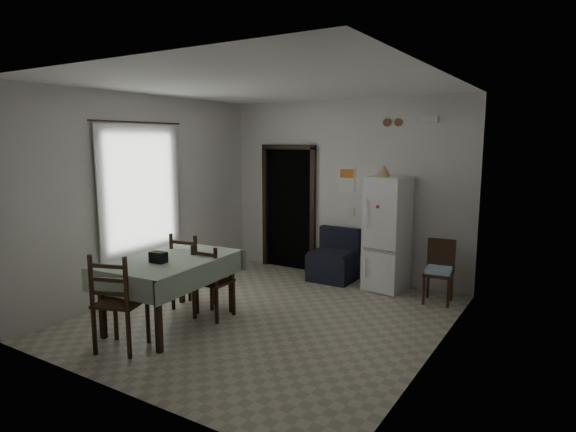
# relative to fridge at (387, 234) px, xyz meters

# --- Properties ---
(ground) EXTENTS (4.50, 4.50, 0.00)m
(ground) POSITION_rel_fridge_xyz_m (-0.87, -1.93, -0.86)
(ground) COLOR #A9A08A
(ground) RESTS_ON ground
(ceiling) EXTENTS (4.20, 4.50, 0.02)m
(ceiling) POSITION_rel_fridge_xyz_m (-0.87, -1.93, 2.04)
(ceiling) COLOR white
(ceiling) RESTS_ON ground
(wall_back) EXTENTS (4.20, 0.02, 2.90)m
(wall_back) POSITION_rel_fridge_xyz_m (-0.87, 0.32, 0.59)
(wall_back) COLOR silver
(wall_back) RESTS_ON ground
(wall_front) EXTENTS (4.20, 0.02, 2.90)m
(wall_front) POSITION_rel_fridge_xyz_m (-0.87, -4.18, 0.59)
(wall_front) COLOR silver
(wall_front) RESTS_ON ground
(wall_left) EXTENTS (0.02, 4.50, 2.90)m
(wall_left) POSITION_rel_fridge_xyz_m (-2.97, -1.93, 0.59)
(wall_left) COLOR silver
(wall_left) RESTS_ON ground
(wall_right) EXTENTS (0.02, 4.50, 2.90)m
(wall_right) POSITION_rel_fridge_xyz_m (1.23, -1.93, 0.59)
(wall_right) COLOR silver
(wall_right) RESTS_ON ground
(doorway) EXTENTS (1.06, 0.52, 2.22)m
(doorway) POSITION_rel_fridge_xyz_m (-1.92, 0.52, 0.20)
(doorway) COLOR black
(doorway) RESTS_ON ground
(window_recess) EXTENTS (0.10, 1.20, 1.60)m
(window_recess) POSITION_rel_fridge_xyz_m (-3.02, -2.13, 0.69)
(window_recess) COLOR silver
(window_recess) RESTS_ON ground
(curtain) EXTENTS (0.02, 1.45, 1.85)m
(curtain) POSITION_rel_fridge_xyz_m (-2.91, -2.13, 0.69)
(curtain) COLOR silver
(curtain) RESTS_ON ground
(curtain_rod) EXTENTS (0.02, 1.60, 0.02)m
(curtain_rod) POSITION_rel_fridge_xyz_m (-2.90, -2.13, 1.64)
(curtain_rod) COLOR black
(curtain_rod) RESTS_ON ground
(calendar) EXTENTS (0.28, 0.02, 0.40)m
(calendar) POSITION_rel_fridge_xyz_m (-0.82, 0.31, 0.76)
(calendar) COLOR white
(calendar) RESTS_ON ground
(calendar_image) EXTENTS (0.24, 0.01, 0.14)m
(calendar_image) POSITION_rel_fridge_xyz_m (-0.82, 0.30, 0.86)
(calendar_image) COLOR orange
(calendar_image) RESTS_ON ground
(light_switch) EXTENTS (0.08, 0.02, 0.12)m
(light_switch) POSITION_rel_fridge_xyz_m (-0.72, 0.31, 0.24)
(light_switch) COLOR beige
(light_switch) RESTS_ON ground
(vent_left) EXTENTS (0.12, 0.03, 0.12)m
(vent_left) POSITION_rel_fridge_xyz_m (-0.17, 0.30, 1.66)
(vent_left) COLOR brown
(vent_left) RESTS_ON ground
(vent_right) EXTENTS (0.12, 0.03, 0.12)m
(vent_right) POSITION_rel_fridge_xyz_m (0.01, 0.30, 1.66)
(vent_right) COLOR brown
(vent_right) RESTS_ON ground
(emergency_light) EXTENTS (0.25, 0.07, 0.09)m
(emergency_light) POSITION_rel_fridge_xyz_m (0.48, 0.28, 1.69)
(emergency_light) COLOR white
(emergency_light) RESTS_ON ground
(fridge) EXTENTS (0.63, 0.63, 1.72)m
(fridge) POSITION_rel_fridge_xyz_m (0.00, 0.00, 0.00)
(fridge) COLOR white
(fridge) RESTS_ON ground
(tan_cone) EXTENTS (0.23, 0.23, 0.18)m
(tan_cone) POSITION_rel_fridge_xyz_m (-0.05, -0.09, 0.95)
(tan_cone) COLOR tan
(tan_cone) RESTS_ON fridge
(navy_seat) EXTENTS (0.70, 0.67, 0.84)m
(navy_seat) POSITION_rel_fridge_xyz_m (-0.90, 0.00, -0.44)
(navy_seat) COLOR black
(navy_seat) RESTS_ON ground
(corner_chair) EXTENTS (0.42, 0.42, 0.88)m
(corner_chair) POSITION_rel_fridge_xyz_m (0.84, -0.22, -0.42)
(corner_chair) COLOR black
(corner_chair) RESTS_ON ground
(dining_table) EXTENTS (1.17, 1.68, 0.83)m
(dining_table) POSITION_rel_fridge_xyz_m (-1.73, -2.75, -0.44)
(dining_table) COLOR #94A78E
(dining_table) RESTS_ON ground
(black_bag) EXTENTS (0.20, 0.13, 0.13)m
(black_bag) POSITION_rel_fridge_xyz_m (-1.70, -2.97, 0.04)
(black_bag) COLOR black
(black_bag) RESTS_ON dining_table
(dining_chair_far_left) EXTENTS (0.50, 0.50, 1.04)m
(dining_chair_far_left) POSITION_rel_fridge_xyz_m (-1.94, -2.15, -0.34)
(dining_chair_far_left) COLOR black
(dining_chair_far_left) RESTS_ON ground
(dining_chair_far_right) EXTENTS (0.43, 0.43, 0.96)m
(dining_chair_far_right) POSITION_rel_fridge_xyz_m (-1.46, -2.29, -0.38)
(dining_chair_far_right) COLOR black
(dining_chair_far_right) RESTS_ON ground
(dining_chair_near_head) EXTENTS (0.59, 0.59, 1.09)m
(dining_chair_near_head) POSITION_rel_fridge_xyz_m (-1.68, -3.56, -0.32)
(dining_chair_near_head) COLOR black
(dining_chair_near_head) RESTS_ON ground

